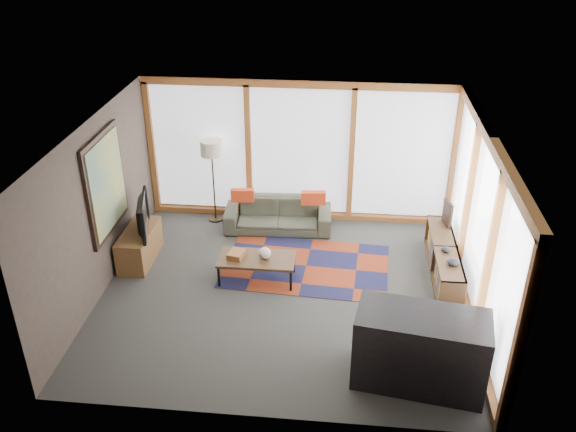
# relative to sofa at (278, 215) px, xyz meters

# --- Properties ---
(ground) EXTENTS (5.50, 5.50, 0.00)m
(ground) POSITION_rel_sofa_xyz_m (0.34, -1.95, -0.27)
(ground) COLOR #31312E
(ground) RESTS_ON ground
(room_envelope) EXTENTS (5.52, 5.02, 2.62)m
(room_envelope) POSITION_rel_sofa_xyz_m (0.83, -1.39, 1.27)
(room_envelope) COLOR #3D332B
(room_envelope) RESTS_ON ground
(rug) EXTENTS (2.72, 1.85, 0.01)m
(rug) POSITION_rel_sofa_xyz_m (0.60, -1.20, -0.27)
(rug) COLOR maroon
(rug) RESTS_ON ground
(sofa) EXTENTS (1.91, 0.82, 0.55)m
(sofa) POSITION_rel_sofa_xyz_m (0.00, 0.00, 0.00)
(sofa) COLOR #373B2D
(sofa) RESTS_ON ground
(pillow_left) EXTENTS (0.42, 0.17, 0.22)m
(pillow_left) POSITION_rel_sofa_xyz_m (-0.62, -0.05, 0.39)
(pillow_left) COLOR red
(pillow_left) RESTS_ON sofa
(pillow_right) EXTENTS (0.44, 0.17, 0.23)m
(pillow_right) POSITION_rel_sofa_xyz_m (0.63, -0.04, 0.39)
(pillow_right) COLOR red
(pillow_right) RESTS_ON sofa
(floor_lamp) EXTENTS (0.39, 0.39, 1.56)m
(floor_lamp) POSITION_rel_sofa_xyz_m (-1.19, 0.23, 0.50)
(floor_lamp) COLOR #322517
(floor_lamp) RESTS_ON ground
(coffee_table) EXTENTS (1.18, 0.59, 0.39)m
(coffee_table) POSITION_rel_sofa_xyz_m (-0.14, -1.65, -0.08)
(coffee_table) COLOR #372416
(coffee_table) RESTS_ON ground
(book_stack) EXTENTS (0.28, 0.32, 0.09)m
(book_stack) POSITION_rel_sofa_xyz_m (-0.45, -1.65, 0.17)
(book_stack) COLOR brown
(book_stack) RESTS_ON coffee_table
(vase) EXTENTS (0.23, 0.23, 0.17)m
(vase) POSITION_rel_sofa_xyz_m (-0.01, -1.63, 0.21)
(vase) COLOR beige
(vase) RESTS_ON coffee_table
(bookshelf) EXTENTS (0.37, 2.03, 0.51)m
(bookshelf) POSITION_rel_sofa_xyz_m (2.77, -1.19, -0.02)
(bookshelf) COLOR #372416
(bookshelf) RESTS_ON ground
(bowl_a) EXTENTS (0.21, 0.21, 0.09)m
(bowl_a) POSITION_rel_sofa_xyz_m (2.81, -1.72, 0.28)
(bowl_a) COLOR black
(bowl_a) RESTS_ON bookshelf
(bowl_b) EXTENTS (0.18, 0.18, 0.07)m
(bowl_b) POSITION_rel_sofa_xyz_m (2.75, -1.35, 0.27)
(bowl_b) COLOR black
(bowl_b) RESTS_ON bookshelf
(shelf_picture) EXTENTS (0.12, 0.33, 0.43)m
(shelf_picture) POSITION_rel_sofa_xyz_m (2.86, -0.48, 0.45)
(shelf_picture) COLOR black
(shelf_picture) RESTS_ON bookshelf
(tv_console) EXTENTS (0.45, 1.08, 0.54)m
(tv_console) POSITION_rel_sofa_xyz_m (-2.13, -1.27, -0.00)
(tv_console) COLOR brown
(tv_console) RESTS_ON ground
(television) EXTENTS (0.37, 0.99, 0.57)m
(television) POSITION_rel_sofa_xyz_m (-2.09, -1.26, 0.55)
(television) COLOR black
(television) RESTS_ON tv_console
(bar_counter) EXTENTS (1.66, 0.96, 0.99)m
(bar_counter) POSITION_rel_sofa_xyz_m (2.16, -3.67, 0.22)
(bar_counter) COLOR black
(bar_counter) RESTS_ON ground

